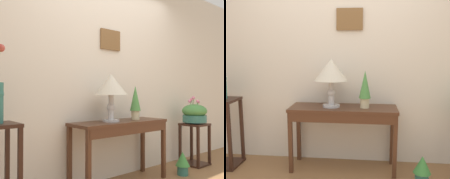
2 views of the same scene
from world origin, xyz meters
TOP-DOWN VIEW (x-y plane):
  - back_wall_with_art at (0.00, 1.37)m, footprint 9.00×0.13m
  - console_table at (0.07, 1.04)m, footprint 1.23×0.43m
  - table_lamp at (-0.07, 1.06)m, footprint 0.38×0.38m
  - potted_plant_on_console at (0.31, 1.05)m, footprint 0.13×0.13m
  - potted_plant_floor at (0.93, 0.79)m, footprint 0.18×0.18m

SIDE VIEW (x-z plane):
  - potted_plant_floor at x=0.93m, z-range 0.02..0.33m
  - console_table at x=0.07m, z-range 0.27..1.02m
  - potted_plant_on_console at x=0.31m, z-range 0.77..1.19m
  - table_lamp at x=-0.07m, z-range 0.88..1.43m
  - back_wall_with_art at x=0.00m, z-range 0.00..2.80m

